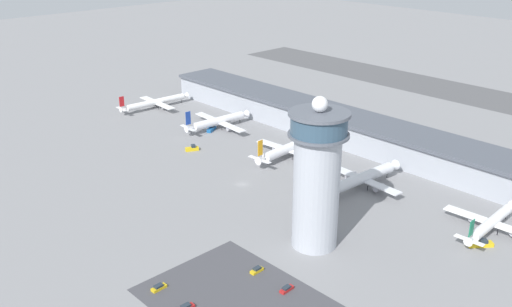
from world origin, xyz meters
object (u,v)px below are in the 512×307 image
control_tower (317,176)px  airplane_gate_echo (492,223)px  airplane_gate_alpha (155,102)px  service_truck_fuel (212,129)px  airplane_gate_bravo (218,121)px  car_silver_sedan (257,270)px  car_maroon_suv (287,289)px  car_green_van (159,288)px  service_truck_catering (481,244)px  service_truck_baggage (192,148)px  airplane_gate_charlie (287,149)px  airplane_gate_delta (362,178)px

control_tower → airplane_gate_echo: 65.25m
airplane_gate_alpha → service_truck_fuel: airplane_gate_alpha is taller
airplane_gate_bravo → car_silver_sedan: (108.47, -75.65, -3.46)m
airplane_gate_alpha → airplane_gate_bravo: (51.47, 3.80, 0.37)m
car_maroon_suv → car_green_van: 37.17m
airplane_gate_echo → service_truck_catering: size_ratio=4.49×
airplane_gate_echo → car_silver_sedan: airplane_gate_echo is taller
car_silver_sedan → car_green_van: (-13.17, -26.86, -0.02)m
service_truck_baggage → service_truck_fuel: bearing=122.1°
control_tower → airplane_gate_charlie: control_tower is taller
service_truck_baggage → car_green_van: bearing=-42.6°
airplane_gate_delta → service_truck_fuel: airplane_gate_delta is taller
car_silver_sedan → car_maroon_suv: bearing=-1.5°
service_truck_fuel → service_truck_baggage: 28.41m
airplane_gate_bravo → car_maroon_suv: size_ratio=8.18×
car_silver_sedan → airplane_gate_bravo: bearing=145.1°
car_green_van → service_truck_catering: bearing=59.7°
airplane_gate_delta → service_truck_fuel: 94.48m
airplane_gate_charlie → car_green_van: size_ratio=8.19×
service_truck_catering → airplane_gate_bravo: bearing=175.5°
service_truck_baggage → car_green_van: 109.09m
airplane_gate_charlie → airplane_gate_delta: size_ratio=0.88×
airplane_gate_alpha → service_truck_baggage: (66.52, -24.82, -2.69)m
airplane_gate_alpha → service_truck_fuel: size_ratio=5.79×
service_truck_fuel → car_green_van: bearing=-45.8°
control_tower → car_silver_sedan: (-1.12, -25.03, -23.99)m
airplane_gate_alpha → service_truck_fuel: bearing=-0.8°
airplane_gate_alpha → airplane_gate_delta: size_ratio=1.02×
airplane_gate_charlie → service_truck_baggage: airplane_gate_charlie is taller
car_maroon_suv → car_green_van: car_green_van is taller
airplane_gate_charlie → car_green_van: bearing=-66.4°
car_green_van → car_silver_sedan: bearing=63.9°
control_tower → airplane_gate_delta: size_ratio=1.16×
car_maroon_suv → service_truck_fuel: bearing=149.5°
airplane_gate_delta → car_maroon_suv: size_ratio=9.14×
airplane_gate_charlie → car_green_van: (43.42, -99.50, -3.72)m
airplane_gate_charlie → airplane_gate_echo: airplane_gate_charlie is taller
airplane_gate_delta → airplane_gate_echo: 52.14m
airplane_gate_echo → service_truck_baggage: bearing=-168.1°
car_maroon_suv → airplane_gate_alpha: bearing=157.3°
airplane_gate_alpha → car_green_van: size_ratio=9.45×
airplane_gate_alpha → car_green_van: airplane_gate_alpha is taller
airplane_gate_bravo → service_truck_catering: 148.87m
airplane_gate_bravo → car_green_van: bearing=-47.1°
airplane_gate_bravo → airplane_gate_echo: (146.40, -0.90, -0.22)m
control_tower → service_truck_baggage: control_tower is taller
airplane_gate_alpha → service_truck_catering: bearing=-2.3°
control_tower → car_green_van: bearing=-105.4°
control_tower → airplane_gate_alpha: bearing=163.8°
airplane_gate_bravo → car_silver_sedan: bearing=-34.9°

